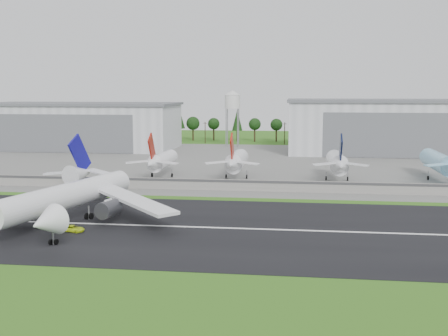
# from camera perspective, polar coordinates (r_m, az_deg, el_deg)

# --- Properties ---
(ground) EXTENTS (600.00, 600.00, 0.00)m
(ground) POSITION_cam_1_polar(r_m,az_deg,el_deg) (115.37, -7.18, -7.11)
(ground) COLOR #256C19
(ground) RESTS_ON ground
(runway) EXTENTS (320.00, 60.00, 0.10)m
(runway) POSITION_cam_1_polar(r_m,az_deg,el_deg) (124.75, -6.02, -5.91)
(runway) COLOR black
(runway) RESTS_ON ground
(runway_centerline) EXTENTS (220.00, 1.00, 0.02)m
(runway_centerline) POSITION_cam_1_polar(r_m,az_deg,el_deg) (124.73, -6.02, -5.88)
(runway_centerline) COLOR white
(runway_centerline) RESTS_ON runway
(apron) EXTENTS (320.00, 150.00, 0.10)m
(apron) POSITION_cam_1_polar(r_m,az_deg,el_deg) (231.44, 0.27, 0.58)
(apron) COLOR slate
(apron) RESTS_ON ground
(blast_fence) EXTENTS (240.00, 0.61, 3.50)m
(blast_fence) POSITION_cam_1_polar(r_m,az_deg,el_deg) (167.56, -2.48, -1.67)
(blast_fence) COLOR gray
(blast_fence) RESTS_ON ground
(hangar_west) EXTENTS (97.00, 44.00, 23.20)m
(hangar_west) POSITION_cam_1_polar(r_m,az_deg,el_deg) (293.97, -14.32, 4.19)
(hangar_west) COLOR silver
(hangar_west) RESTS_ON ground
(hangar_east) EXTENTS (102.00, 47.00, 25.20)m
(hangar_east) POSITION_cam_1_polar(r_m,az_deg,el_deg) (277.17, 17.08, 4.07)
(hangar_east) COLOR silver
(hangar_east) RESTS_ON ground
(water_tower) EXTENTS (8.40, 8.40, 29.40)m
(water_tower) POSITION_cam_1_polar(r_m,az_deg,el_deg) (294.69, 0.87, 6.96)
(water_tower) COLOR #99999E
(water_tower) RESTS_ON ground
(utility_poles) EXTENTS (230.00, 3.00, 12.00)m
(utility_poles) POSITION_cam_1_polar(r_m,az_deg,el_deg) (310.50, 2.09, 2.47)
(utility_poles) COLOR black
(utility_poles) RESTS_ON ground
(treeline) EXTENTS (320.00, 16.00, 22.00)m
(treeline) POSITION_cam_1_polar(r_m,az_deg,el_deg) (325.37, 2.33, 2.72)
(treeline) COLOR black
(treeline) RESTS_ON ground
(main_airliner) EXTENTS (55.41, 58.50, 18.17)m
(main_airliner) POSITION_cam_1_polar(r_m,az_deg,el_deg) (130.25, -15.74, -3.39)
(main_airliner) COLOR white
(main_airliner) RESTS_ON runway
(ground_vehicle) EXTENTS (5.22, 3.07, 1.36)m
(ground_vehicle) POSITION_cam_1_polar(r_m,az_deg,el_deg) (123.27, -15.07, -5.97)
(ground_vehicle) COLOR #CCE71B
(ground_vehicle) RESTS_ON runway
(parked_jet_red_a) EXTENTS (7.36, 31.29, 16.38)m
(parked_jet_red_a) POSITION_cam_1_polar(r_m,az_deg,el_deg) (191.30, -6.45, 0.73)
(parked_jet_red_a) COLOR white
(parked_jet_red_a) RESTS_ON ground
(parked_jet_red_b) EXTENTS (7.36, 31.29, 16.65)m
(parked_jet_red_b) POSITION_cam_1_polar(r_m,az_deg,el_deg) (186.88, 1.23, 0.69)
(parked_jet_red_b) COLOR white
(parked_jet_red_b) RESTS_ON ground
(parked_jet_navy) EXTENTS (7.36, 31.29, 16.75)m
(parked_jet_navy) POSITION_cam_1_polar(r_m,az_deg,el_deg) (186.33, 11.46, 0.53)
(parked_jet_navy) COLOR white
(parked_jet_navy) RESTS_ON ground
(parked_jet_skyblue) EXTENTS (7.36, 37.29, 16.81)m
(parked_jet_skyblue) POSITION_cam_1_polar(r_m,az_deg,el_deg) (196.54, 21.18, 0.54)
(parked_jet_skyblue) COLOR #8DD1F3
(parked_jet_skyblue) RESTS_ON ground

